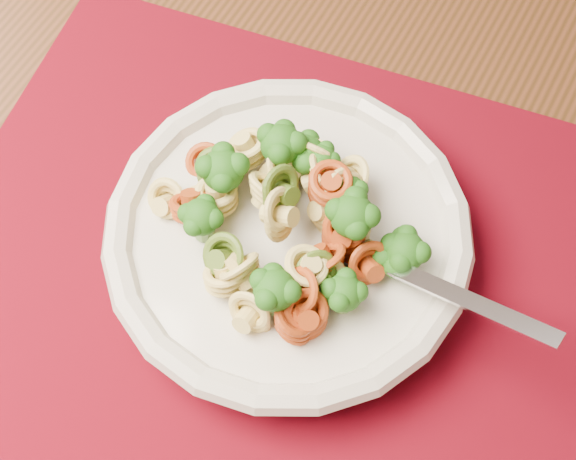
# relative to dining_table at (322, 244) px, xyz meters

# --- Properties ---
(dining_table) EXTENTS (1.67, 1.35, 0.73)m
(dining_table) POSITION_rel_dining_table_xyz_m (0.00, 0.00, 0.00)
(dining_table) COLOR #542C17
(dining_table) RESTS_ON ground
(placemat) EXTENTS (0.56, 0.47, 0.00)m
(placemat) POSITION_rel_dining_table_xyz_m (-0.01, -0.08, 0.10)
(placemat) COLOR #5B030D
(placemat) RESTS_ON dining_table
(pasta_bowl) EXTENTS (0.24, 0.24, 0.05)m
(pasta_bowl) POSITION_rel_dining_table_xyz_m (-0.02, -0.06, 0.12)
(pasta_bowl) COLOR beige
(pasta_bowl) RESTS_ON placemat
(pasta_broccoli_heap) EXTENTS (0.21, 0.21, 0.06)m
(pasta_broccoli_heap) POSITION_rel_dining_table_xyz_m (-0.02, -0.06, 0.14)
(pasta_broccoli_heap) COLOR #E7D572
(pasta_broccoli_heap) RESTS_ON pasta_bowl
(fork) EXTENTS (0.17, 0.10, 0.08)m
(fork) POSITION_rel_dining_table_xyz_m (0.03, -0.07, 0.14)
(fork) COLOR silver
(fork) RESTS_ON pasta_bowl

